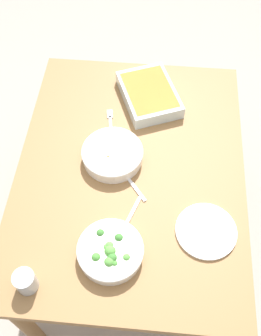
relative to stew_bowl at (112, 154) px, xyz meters
name	(u,v)px	position (x,y,z in m)	size (l,w,h in m)	color
ground_plane	(130,241)	(-0.04, -0.08, -0.77)	(6.00, 6.00, 0.00)	#9E9389
dining_table	(130,180)	(-0.04, -0.08, -0.12)	(1.20, 0.90, 0.74)	olive
stew_bowl	(112,154)	(0.00, 0.00, 0.00)	(0.24, 0.24, 0.06)	white
broccoli_bowl	(110,251)	(-0.40, -0.04, 0.00)	(0.23, 0.23, 0.07)	white
baking_dish	(149,94)	(0.34, -0.12, 0.00)	(0.36, 0.32, 0.06)	silver
drink_cup	(26,282)	(-0.53, 0.22, 0.01)	(0.07, 0.07, 0.08)	#B2BCC6
side_plate	(206,231)	(-0.29, -0.37, -0.03)	(0.22, 0.22, 0.01)	white
spoon_by_stew	(129,179)	(-0.09, -0.07, -0.03)	(0.15, 0.12, 0.01)	silver
spoon_by_broccoli	(127,222)	(-0.27, -0.08, -0.03)	(0.17, 0.08, 0.01)	silver
fork_on_table	(110,123)	(0.18, 0.03, -0.03)	(0.18, 0.05, 0.01)	silver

